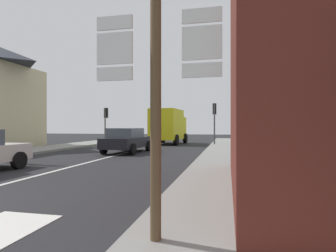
% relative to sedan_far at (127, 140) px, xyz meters
% --- Properties ---
extents(ground_plane, '(80.00, 80.00, 0.00)m').
position_rel_sedan_far_xyz_m(ground_plane, '(-0.02, -1.51, -0.76)').
color(ground_plane, '#232326').
extents(sidewalk_right, '(2.83, 44.00, 0.14)m').
position_rel_sedan_far_xyz_m(sidewalk_right, '(5.98, -3.51, -0.69)').
color(sidewalk_right, gray).
rests_on(sidewalk_right, ground).
extents(lane_centre_stripe, '(0.16, 12.00, 0.01)m').
position_rel_sedan_far_xyz_m(lane_centre_stripe, '(-0.02, -5.51, -0.75)').
color(lane_centre_stripe, silver).
rests_on(lane_centre_stripe, ground).
extents(sedan_far, '(2.11, 4.27, 1.47)m').
position_rel_sedan_far_xyz_m(sedan_far, '(0.00, 0.00, 0.00)').
color(sedan_far, black).
rests_on(sedan_far, ground).
extents(delivery_truck, '(2.77, 5.14, 3.05)m').
position_rel_sedan_far_xyz_m(delivery_truck, '(0.77, 8.28, 0.89)').
color(delivery_truck, yellow).
rests_on(delivery_truck, ground).
extents(route_sign_post, '(1.66, 0.14, 3.20)m').
position_rel_sedan_far_xyz_m(route_sign_post, '(5.04, -12.35, 1.15)').
color(route_sign_post, brown).
rests_on(route_sign_post, ground).
extents(traffic_light_far_left, '(0.30, 0.49, 3.25)m').
position_rel_sedan_far_xyz_m(traffic_light_far_left, '(-4.90, 7.59, 1.65)').
color(traffic_light_far_left, '#47474C').
rests_on(traffic_light_far_left, ground).
extents(traffic_light_far_right, '(0.30, 0.49, 3.46)m').
position_rel_sedan_far_xyz_m(traffic_light_far_right, '(4.86, 7.19, 1.80)').
color(traffic_light_far_right, '#47474C').
rests_on(traffic_light_far_right, ground).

